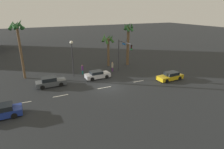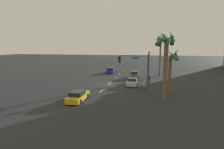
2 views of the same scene
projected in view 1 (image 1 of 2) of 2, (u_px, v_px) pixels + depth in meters
name	position (u px, v px, depth m)	size (l,w,h in m)	color
ground_plane	(109.00, 87.00, 28.58)	(220.00, 220.00, 0.00)	#232628
lane_stripe_1	(23.00, 103.00, 23.70)	(2.03, 0.14, 0.01)	silver
lane_stripe_2	(61.00, 96.00, 25.63)	(2.09, 0.14, 0.01)	silver
lane_stripe_3	(104.00, 88.00, 28.29)	(2.21, 0.14, 0.01)	silver
lane_stripe_4	(138.00, 81.00, 30.77)	(1.95, 0.14, 0.01)	silver
car_0	(170.00, 76.00, 31.26)	(4.62, 1.92, 1.34)	gold
car_1	(0.00, 112.00, 20.33)	(4.47, 2.00, 1.42)	navy
car_2	(97.00, 75.00, 32.01)	(4.26, 1.98, 1.32)	#B7B7BC
car_3	(51.00, 82.00, 28.66)	(4.41, 1.85, 1.47)	#474C51
traffic_signal	(123.00, 51.00, 34.22)	(0.44, 4.53, 5.91)	#38383D
streetlamp	(72.00, 52.00, 31.81)	(0.56, 0.56, 6.26)	#2D2D33
pedestrian_0	(83.00, 69.00, 33.83)	(0.48, 0.48, 1.79)	#1E7266
pedestrian_1	(112.00, 66.00, 35.42)	(0.48, 0.48, 1.85)	#59266B
palm_tree_0	(18.00, 34.00, 29.75)	(2.63, 2.54, 9.85)	brown
palm_tree_1	(108.00, 43.00, 37.61)	(2.60, 2.70, 6.75)	brown
palm_tree_2	(128.00, 35.00, 37.83)	(2.47, 2.51, 8.84)	brown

